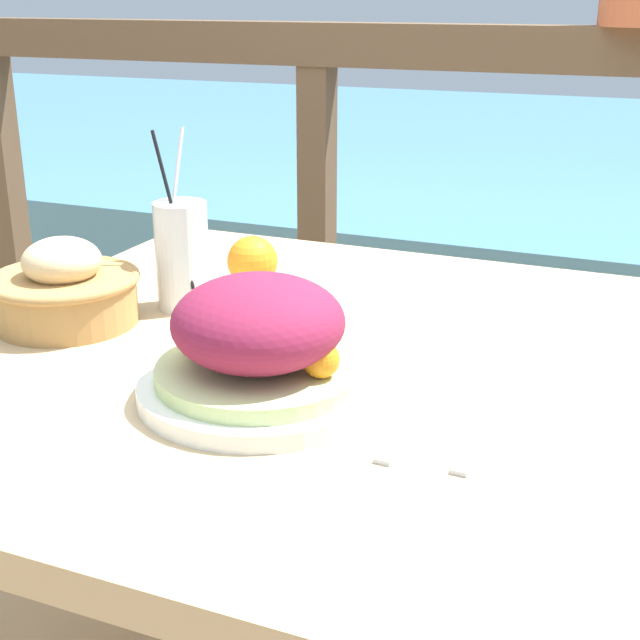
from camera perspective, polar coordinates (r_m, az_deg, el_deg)
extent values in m
cube|color=tan|center=(1.09, 3.01, -3.60)|extent=(1.10, 0.96, 0.04)
cube|color=tan|center=(1.78, -7.60, -6.43)|extent=(0.06, 0.06, 0.67)
cube|color=brown|center=(1.89, 13.16, 16.55)|extent=(2.80, 0.08, 0.09)
cube|color=brown|center=(2.60, -19.08, 4.92)|extent=(0.07, 0.07, 0.97)
cube|color=brown|center=(2.12, -0.18, 2.74)|extent=(0.07, 0.07, 0.97)
cube|color=teal|center=(4.46, 18.17, 7.71)|extent=(12.00, 4.00, 0.46)
cylinder|color=white|center=(0.99, -3.87, -4.35)|extent=(0.27, 0.27, 0.02)
cylinder|color=#C6DB8E|center=(0.98, -3.90, -3.34)|extent=(0.23, 0.23, 0.02)
ellipsoid|color=maroon|center=(0.96, -3.98, -0.13)|extent=(0.19, 0.19, 0.10)
sphere|color=orange|center=(0.93, 0.33, -2.59)|extent=(0.04, 0.04, 0.04)
sphere|color=orange|center=(1.01, -7.81, -0.95)|extent=(0.04, 0.04, 0.04)
cylinder|color=silver|center=(1.25, -8.81, 4.09)|extent=(0.07, 0.07, 0.15)
cylinder|color=black|center=(1.23, -9.39, 6.93)|extent=(0.07, 0.03, 0.21)
cylinder|color=white|center=(1.24, -9.41, 7.11)|extent=(0.01, 0.07, 0.21)
cylinder|color=#AD7F47|center=(1.24, -15.97, 1.27)|extent=(0.19, 0.19, 0.07)
torus|color=#AD7F47|center=(1.23, -16.10, 2.55)|extent=(0.20, 0.20, 0.01)
ellipsoid|color=beige|center=(1.22, -16.21, 3.66)|extent=(0.10, 0.10, 0.06)
cube|color=silver|center=(0.93, 5.99, -6.61)|extent=(0.02, 0.18, 0.00)
cube|color=silver|center=(0.92, 10.43, -7.10)|extent=(0.02, 0.18, 0.00)
sphere|color=orange|center=(1.35, -4.35, 3.77)|extent=(0.08, 0.08, 0.08)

